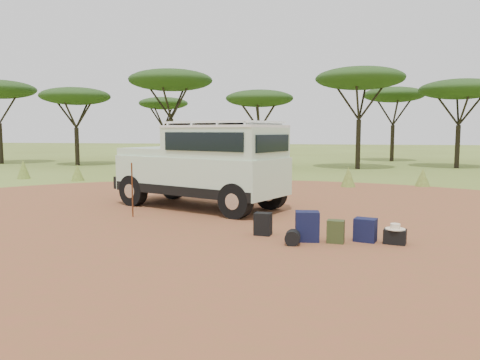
% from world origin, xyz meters
% --- Properties ---
extents(ground, '(140.00, 140.00, 0.00)m').
position_xyz_m(ground, '(0.00, 0.00, 0.00)').
color(ground, '#5B6925').
rests_on(ground, ground).
extents(dirt_clearing, '(23.00, 23.00, 0.01)m').
position_xyz_m(dirt_clearing, '(0.00, 0.00, 0.00)').
color(dirt_clearing, brown).
rests_on(dirt_clearing, ground).
extents(grass_fringe, '(36.60, 1.60, 0.90)m').
position_xyz_m(grass_fringe, '(0.12, 8.67, 0.40)').
color(grass_fringe, '#5B6925').
rests_on(grass_fringe, ground).
extents(acacia_treeline, '(46.70, 13.20, 6.26)m').
position_xyz_m(acacia_treeline, '(0.75, 19.81, 4.87)').
color(acacia_treeline, black).
rests_on(acacia_treeline, ground).
extents(safari_vehicle, '(5.52, 3.95, 2.52)m').
position_xyz_m(safari_vehicle, '(-1.40, 2.32, 1.22)').
color(safari_vehicle, silver).
rests_on(safari_vehicle, ground).
extents(walking_staff, '(0.22, 0.46, 1.47)m').
position_xyz_m(walking_staff, '(-2.83, 0.37, 0.73)').
color(walking_staff, brown).
rests_on(walking_staff, ground).
extents(backpack_black, '(0.39, 0.31, 0.49)m').
position_xyz_m(backpack_black, '(0.74, -0.98, 0.25)').
color(backpack_black, black).
rests_on(backpack_black, ground).
extents(backpack_navy, '(0.51, 0.39, 0.62)m').
position_xyz_m(backpack_navy, '(1.71, -1.38, 0.31)').
color(backpack_navy, '#121739').
rests_on(backpack_navy, ground).
extents(backpack_olive, '(0.37, 0.29, 0.47)m').
position_xyz_m(backpack_olive, '(2.28, -1.42, 0.23)').
color(backpack_olive, '#343D1C').
rests_on(backpack_olive, ground).
extents(duffel_navy, '(0.51, 0.44, 0.48)m').
position_xyz_m(duffel_navy, '(2.88, -1.19, 0.24)').
color(duffel_navy, '#121739').
rests_on(duffel_navy, ground).
extents(hard_case, '(0.49, 0.40, 0.30)m').
position_xyz_m(hard_case, '(3.45, -1.30, 0.15)').
color(hard_case, black).
rests_on(hard_case, ground).
extents(stuff_sack, '(0.30, 0.30, 0.30)m').
position_xyz_m(stuff_sack, '(1.44, -1.74, 0.15)').
color(stuff_sack, black).
rests_on(stuff_sack, ground).
extents(safari_hat, '(0.39, 0.39, 0.11)m').
position_xyz_m(safari_hat, '(3.45, -1.30, 0.34)').
color(safari_hat, beige).
rests_on(safari_hat, hard_case).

